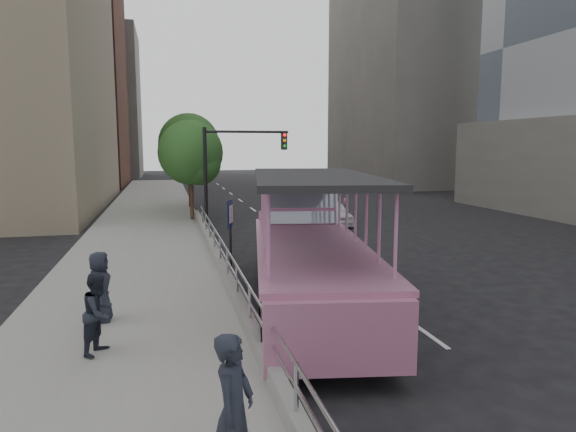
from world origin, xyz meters
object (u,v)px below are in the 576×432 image
pedestrian_mid (99,313)px  traffic_signal (230,163)px  car (332,213)px  parking_sign (230,232)px  pedestrian_far (100,287)px  street_tree_far (191,146)px  pedestrian_near (234,411)px  duck_boat (307,254)px  street_tree_near (193,155)px

pedestrian_mid → traffic_signal: size_ratio=0.31×
car → parking_sign: 13.29m
pedestrian_far → street_tree_far: bearing=-6.9°
traffic_signal → pedestrian_near: bearing=-97.0°
duck_boat → pedestrian_near: 8.34m
car → street_tree_far: 11.17m
traffic_signal → duck_boat: bearing=-86.8°
pedestrian_far → parking_sign: size_ratio=0.61×
pedestrian_mid → street_tree_near: 18.63m
duck_boat → pedestrian_near: bearing=-111.4°
pedestrian_far → street_tree_far: street_tree_far is taller
car → traffic_signal: 6.71m
pedestrian_far → traffic_signal: (4.63, 12.86, 2.38)m
duck_boat → street_tree_near: street_tree_near is taller
pedestrian_mid → traffic_signal: traffic_signal is taller
duck_boat → traffic_signal: traffic_signal is taller
pedestrian_near → parking_sign: size_ratio=0.70×
duck_boat → car: bearing=68.8°
duck_boat → parking_sign: bearing=131.4°
duck_boat → street_tree_near: size_ratio=1.96×
pedestrian_mid → street_tree_far: size_ratio=0.25×
car → street_tree_near: street_tree_near is taller
pedestrian_mid → street_tree_near: street_tree_near is taller
traffic_signal → street_tree_far: (-1.40, 9.43, 0.81)m
pedestrian_far → parking_sign: parking_sign is taller
traffic_signal → pedestrian_far: bearing=-109.8°
duck_boat → traffic_signal: 11.81m
pedestrian_near → street_tree_near: street_tree_near is taller
car → pedestrian_far: pedestrian_far is taller
duck_boat → pedestrian_far: 5.44m
street_tree_near → street_tree_far: bearing=88.1°
pedestrian_far → parking_sign: 4.84m
pedestrian_mid → parking_sign: bearing=-5.6°
parking_sign → pedestrian_mid: bearing=-121.4°
street_tree_far → duck_boat: bearing=-84.4°
pedestrian_mid → traffic_signal: bearing=9.2°
pedestrian_near → duck_boat: bearing=7.2°
pedestrian_far → car: bearing=-34.2°
parking_sign → street_tree_near: 13.11m
car → parking_sign: parking_sign is taller
street_tree_near → street_tree_far: street_tree_far is taller
pedestrian_mid → parking_sign: (3.23, 5.28, 0.60)m
duck_boat → parking_sign: 2.81m
duck_boat → pedestrian_near: duck_boat is taller
car → duck_boat: bearing=-109.2°
pedestrian_far → street_tree_near: bearing=-9.2°
parking_sign → traffic_signal: 9.74m
pedestrian_far → parking_sign: (3.43, 3.37, 0.58)m
parking_sign → street_tree_far: 19.11m
parking_sign → traffic_signal: bearing=82.8°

